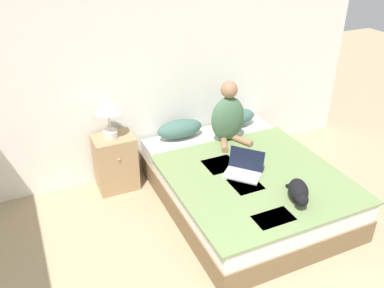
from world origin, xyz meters
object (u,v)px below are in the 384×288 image
bed (244,185)px  laptop_open (244,169)px  pillow_far (234,118)px  nightstand (116,162)px  person_sitting (228,116)px  cat_tabby (299,192)px  table_lamp (108,109)px  pillow_near (180,129)px

bed → laptop_open: bearing=-131.6°
bed → pillow_far: bearing=67.9°
pillow_far → nightstand: size_ratio=0.85×
bed → nightstand: 1.45m
person_sitting → cat_tabby: bearing=-88.5°
person_sitting → table_lamp: size_ratio=1.50×
bed → cat_tabby: size_ratio=5.06×
person_sitting → cat_tabby: person_sitting is taller
bed → laptop_open: size_ratio=4.72×
pillow_far → table_lamp: bearing=-179.1°
person_sitting → nightstand: (-1.27, 0.27, -0.44)m
pillow_near → pillow_far: same height
laptop_open → nightstand: bearing=-174.5°
pillow_far → cat_tabby: bearing=-98.1°
pillow_near → cat_tabby: pillow_near is taller
pillow_near → table_lamp: 0.92m
cat_tabby → nightstand: (-1.30, 1.55, -0.23)m
laptop_open → table_lamp: 1.54m
person_sitting → laptop_open: 0.77m
cat_tabby → laptop_open: (-0.23, 0.58, -0.04)m
table_lamp → cat_tabby: bearing=-49.7°
bed → cat_tabby: 0.77m
bed → person_sitting: (0.11, 0.60, 0.53)m
bed → person_sitting: bearing=80.0°
laptop_open → table_lamp: (-1.09, 0.97, 0.47)m
laptop_open → table_lamp: bearing=-174.0°
pillow_far → nightstand: bearing=-179.0°
pillow_near → cat_tabby: 1.65m
bed → table_lamp: 1.65m
pillow_far → nightstand: pillow_far is taller
laptop_open → nightstand: (-1.07, 0.97, -0.19)m
cat_tabby → laptop_open: laptop_open is taller
bed → pillow_far: pillow_far is taller
pillow_far → cat_tabby: size_ratio=1.33×
laptop_open → pillow_far: bearing=113.2°
nightstand → table_lamp: bearing=174.2°
pillow_near → person_sitting: 0.59m
pillow_near → laptop_open: laptop_open is taller
laptop_open → pillow_near: bearing=153.1°
person_sitting → laptop_open: size_ratio=1.60×
bed → laptop_open: laptop_open is taller
pillow_far → laptop_open: (-0.45, -0.99, -0.05)m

